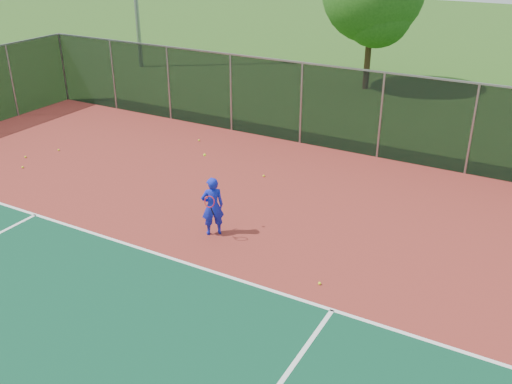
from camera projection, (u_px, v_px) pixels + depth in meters
ground at (171, 365)px, 10.63m from camera, size 120.00×120.00×0.00m
court_apron at (228, 308)px, 12.21m from camera, size 30.00×20.00×0.02m
fence_back at (381, 115)px, 19.44m from camera, size 30.00×0.06×3.03m
tennis_player at (213, 206)px, 14.78m from camera, size 0.69×0.76×2.19m
practice_ball_2 at (59, 150)px, 20.62m from camera, size 0.07×0.07×0.07m
practice_ball_4 at (23, 167)px, 19.15m from camera, size 0.07×0.07×0.07m
practice_ball_5 at (199, 140)px, 21.54m from camera, size 0.07×0.07×0.07m
practice_ball_6 at (25, 157)px, 20.00m from camera, size 0.07×0.07×0.07m
practice_ball_7 at (264, 176)px, 18.50m from camera, size 0.07×0.07×0.07m
practice_ball_8 at (320, 283)px, 12.96m from camera, size 0.07×0.07×0.07m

